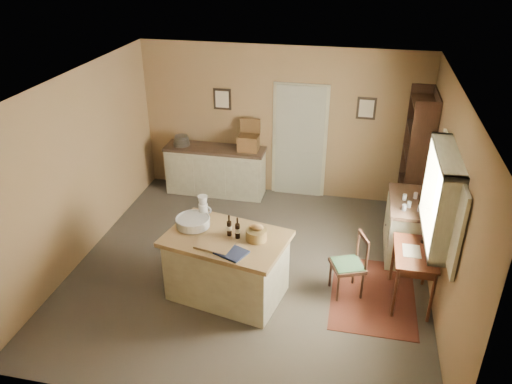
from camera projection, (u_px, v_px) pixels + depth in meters
ground at (250, 268)px, 7.25m from camera, size 5.00×5.00×0.00m
wall_back at (281, 123)px, 8.80m from camera, size 5.00×0.10×2.70m
wall_front at (189, 308)px, 4.46m from camera, size 5.00×0.10×2.70m
wall_left at (78, 169)px, 7.09m from camera, size 0.10×5.00×2.70m
wall_right at (446, 204)px, 6.17m from camera, size 0.10×5.00×2.70m
ceiling at (249, 85)px, 6.00m from camera, size 5.00×5.00×0.00m
door at (299, 141)px, 8.84m from camera, size 0.97×0.06×2.11m
framed_prints at (292, 104)px, 8.57m from camera, size 2.82×0.02×0.38m
window at (445, 197)px, 5.92m from camera, size 0.25×1.99×1.12m
work_island at (227, 264)px, 6.53m from camera, size 1.69×1.28×1.20m
sideboard at (216, 169)px, 9.15m from camera, size 1.82×0.52×1.18m
rug at (373, 295)px, 6.72m from camera, size 1.10×1.60×0.01m
writing_desk at (415, 258)px, 6.33m from camera, size 0.52×0.84×0.82m
desk_chair at (347, 266)px, 6.57m from camera, size 0.53×0.53×0.87m
right_cabinet at (407, 227)px, 7.40m from camera, size 0.61×1.09×0.99m
shelving_unit at (419, 159)px, 8.05m from camera, size 0.37×0.98×2.18m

